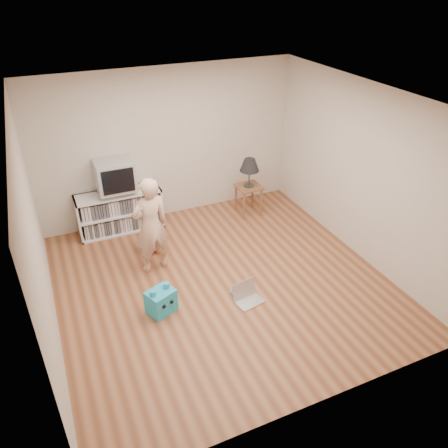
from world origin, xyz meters
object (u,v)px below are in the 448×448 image
table_lamp (249,166)px  plush_blue (161,301)px  person (151,226)px  crt_tv (115,175)px  media_unit (120,211)px  plush_pink (153,240)px  laptop (247,296)px  side_table (249,193)px  dvd_deck (117,191)px

table_lamp → plush_blue: (-2.21, -1.90, -0.77)m
person → crt_tv: bearing=-91.1°
media_unit → plush_pink: bearing=-68.7°
table_lamp → plush_pink: 2.11m
person → plush_pink: 0.76m
laptop → plush_blue: size_ratio=0.98×
crt_tv → plush_pink: (0.33, -0.81, -0.85)m
plush_blue → crt_tv: bearing=67.9°
side_table → laptop: side_table is taller
person → side_table: bearing=-165.3°
table_lamp → laptop: 2.56m
table_lamp → plush_pink: bearing=-166.8°
crt_tv → dvd_deck: bearing=90.0°
crt_tv → plush_blue: (0.02, -2.26, -0.85)m
side_table → plush_blue: size_ratio=1.29×
media_unit → side_table: size_ratio=2.55×
table_lamp → plush_blue: size_ratio=1.21×
dvd_deck → person: person is taller
side_table → dvd_deck: bearing=170.6°
dvd_deck → table_lamp: (2.24, -0.37, 0.21)m
plush_pink → media_unit: bearing=111.3°
crt_tv → plush_blue: bearing=-89.4°
dvd_deck → plush_blue: (0.02, -2.27, -0.56)m
dvd_deck → laptop: 2.84m
side_table → plush_pink: (-1.91, -0.45, -0.24)m
dvd_deck → crt_tv: 0.29m
plush_pink → dvd_deck: bearing=111.7°
table_lamp → plush_pink: (-1.91, -0.45, -0.77)m
crt_tv → side_table: size_ratio=1.09×
dvd_deck → plush_pink: bearing=-68.3°
media_unit → side_table: bearing=-9.8°
dvd_deck → plush_blue: size_ratio=1.06×
crt_tv → person: size_ratio=0.41×
dvd_deck → table_lamp: bearing=-9.4°
laptop → plush_pink: size_ratio=1.02×
crt_tv → person: (0.20, -1.30, -0.28)m
crt_tv → plush_blue: 2.42m
dvd_deck → media_unit: bearing=90.0°
media_unit → crt_tv: size_ratio=2.33×
dvd_deck → side_table: dvd_deck is taller
laptop → person: bearing=116.4°
laptop → dvd_deck: bearing=102.9°
media_unit → laptop: bearing=-65.6°
media_unit → dvd_deck: (0.00, -0.02, 0.39)m
side_table → plush_pink: bearing=-166.8°
laptop → plush_blue: bearing=155.9°
side_table → person: person is taller
person → plush_pink: bearing=-113.9°
table_lamp → plush_pink: table_lamp is taller
dvd_deck → side_table: (2.24, -0.37, -0.32)m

